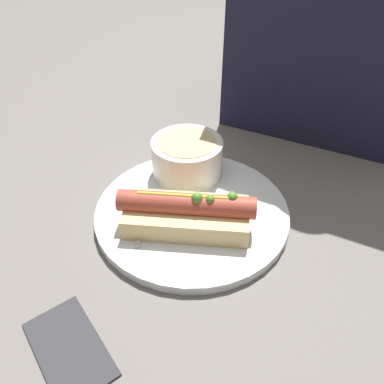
# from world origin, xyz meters

# --- Properties ---
(ground_plane) EXTENTS (4.00, 4.00, 0.00)m
(ground_plane) POSITION_xyz_m (0.00, 0.00, 0.00)
(ground_plane) COLOR slate
(dinner_plate) EXTENTS (0.28, 0.28, 0.01)m
(dinner_plate) POSITION_xyz_m (0.00, 0.00, 0.01)
(dinner_plate) COLOR white
(dinner_plate) RESTS_ON ground_plane
(hot_dog) EXTENTS (0.18, 0.13, 0.06)m
(hot_dog) POSITION_xyz_m (0.01, -0.03, 0.04)
(hot_dog) COLOR #E5C17F
(hot_dog) RESTS_ON dinner_plate
(soup_bowl) EXTENTS (0.11, 0.11, 0.06)m
(soup_bowl) POSITION_xyz_m (-0.05, 0.07, 0.05)
(soup_bowl) COLOR silver
(soup_bowl) RESTS_ON dinner_plate
(spoon) EXTENTS (0.09, 0.13, 0.01)m
(spoon) POSITION_xyz_m (-0.08, -0.01, 0.02)
(spoon) COLOR #B7B7BC
(spoon) RESTS_ON dinner_plate
(napkin) EXTENTS (0.13, 0.11, 0.01)m
(napkin) POSITION_xyz_m (-0.02, -0.24, 0.00)
(napkin) COLOR #333338
(napkin) RESTS_ON ground_plane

